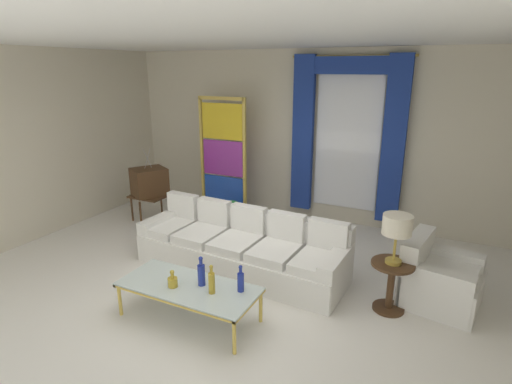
{
  "coord_description": "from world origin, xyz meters",
  "views": [
    {
      "loc": [
        2.32,
        -3.85,
        2.69
      ],
      "look_at": [
        -0.04,
        0.9,
        1.05
      ],
      "focal_mm": 28.38,
      "sensor_mm": 36.0,
      "label": 1
    }
  ],
  "objects_px": {
    "bottle_crystal_tall": "(241,281)",
    "round_side_table": "(391,282)",
    "bottle_ruby_flask": "(212,282)",
    "bottle_amber_squat": "(201,274)",
    "bottle_blue_decanter": "(173,281)",
    "stained_glass_divider": "(223,160)",
    "vintage_tv": "(149,183)",
    "peacock_figurine": "(230,213)",
    "table_lamp_brass": "(397,227)",
    "armchair_white": "(436,280)",
    "couch_white_long": "(243,247)",
    "coffee_table": "(188,288)"
  },
  "relations": [
    {
      "from": "couch_white_long",
      "to": "bottle_ruby_flask",
      "type": "xyz_separation_m",
      "value": [
        0.35,
        -1.33,
        0.24
      ]
    },
    {
      "from": "vintage_tv",
      "to": "stained_glass_divider",
      "type": "xyz_separation_m",
      "value": [
        0.99,
        0.9,
        0.33
      ]
    },
    {
      "from": "stained_glass_divider",
      "to": "peacock_figurine",
      "type": "distance_m",
      "value": 1.01
    },
    {
      "from": "bottle_crystal_tall",
      "to": "bottle_ruby_flask",
      "type": "relative_size",
      "value": 0.93
    },
    {
      "from": "bottle_blue_decanter",
      "to": "table_lamp_brass",
      "type": "height_order",
      "value": "table_lamp_brass"
    },
    {
      "from": "stained_glass_divider",
      "to": "couch_white_long",
      "type": "bearing_deg",
      "value": -52.39
    },
    {
      "from": "bottle_blue_decanter",
      "to": "round_side_table",
      "type": "distance_m",
      "value": 2.45
    },
    {
      "from": "bottle_crystal_tall",
      "to": "vintage_tv",
      "type": "bearing_deg",
      "value": 145.66
    },
    {
      "from": "round_side_table",
      "to": "peacock_figurine",
      "type": "bearing_deg",
      "value": 153.74
    },
    {
      "from": "table_lamp_brass",
      "to": "armchair_white",
      "type": "bearing_deg",
      "value": 41.42
    },
    {
      "from": "couch_white_long",
      "to": "table_lamp_brass",
      "type": "relative_size",
      "value": 5.19
    },
    {
      "from": "coffee_table",
      "to": "stained_glass_divider",
      "type": "xyz_separation_m",
      "value": [
        -1.36,
        3.04,
        0.68
      ]
    },
    {
      "from": "couch_white_long",
      "to": "armchair_white",
      "type": "distance_m",
      "value": 2.47
    },
    {
      "from": "armchair_white",
      "to": "stained_glass_divider",
      "type": "relative_size",
      "value": 0.43
    },
    {
      "from": "couch_white_long",
      "to": "round_side_table",
      "type": "relative_size",
      "value": 4.97
    },
    {
      "from": "round_side_table",
      "to": "vintage_tv",
      "type": "bearing_deg",
      "value": 167.14
    },
    {
      "from": "bottle_amber_squat",
      "to": "bottle_ruby_flask",
      "type": "relative_size",
      "value": 1.05
    },
    {
      "from": "round_side_table",
      "to": "table_lamp_brass",
      "type": "relative_size",
      "value": 1.04
    },
    {
      "from": "bottle_crystal_tall",
      "to": "bottle_ruby_flask",
      "type": "xyz_separation_m",
      "value": [
        -0.25,
        -0.17,
        0.01
      ]
    },
    {
      "from": "bottle_amber_squat",
      "to": "table_lamp_brass",
      "type": "height_order",
      "value": "table_lamp_brass"
    },
    {
      "from": "couch_white_long",
      "to": "vintage_tv",
      "type": "bearing_deg",
      "value": 160.38
    },
    {
      "from": "bottle_blue_decanter",
      "to": "vintage_tv",
      "type": "bearing_deg",
      "value": 134.65
    },
    {
      "from": "couch_white_long",
      "to": "armchair_white",
      "type": "height_order",
      "value": "couch_white_long"
    },
    {
      "from": "vintage_tv",
      "to": "peacock_figurine",
      "type": "xyz_separation_m",
      "value": [
        1.35,
        0.48,
        -0.51
      ]
    },
    {
      "from": "bottle_crystal_tall",
      "to": "armchair_white",
      "type": "height_order",
      "value": "armchair_white"
    },
    {
      "from": "peacock_figurine",
      "to": "table_lamp_brass",
      "type": "bearing_deg",
      "value": -26.26
    },
    {
      "from": "bottle_ruby_flask",
      "to": "armchair_white",
      "type": "height_order",
      "value": "armchair_white"
    },
    {
      "from": "coffee_table",
      "to": "round_side_table",
      "type": "bearing_deg",
      "value": 30.64
    },
    {
      "from": "bottle_blue_decanter",
      "to": "stained_glass_divider",
      "type": "relative_size",
      "value": 0.09
    },
    {
      "from": "bottle_blue_decanter",
      "to": "vintage_tv",
      "type": "distance_m",
      "value": 3.15
    },
    {
      "from": "armchair_white",
      "to": "table_lamp_brass",
      "type": "distance_m",
      "value": 0.96
    },
    {
      "from": "couch_white_long",
      "to": "vintage_tv",
      "type": "height_order",
      "value": "vintage_tv"
    },
    {
      "from": "armchair_white",
      "to": "stained_glass_divider",
      "type": "height_order",
      "value": "stained_glass_divider"
    },
    {
      "from": "coffee_table",
      "to": "bottle_amber_squat",
      "type": "relative_size",
      "value": 4.55
    },
    {
      "from": "bottle_blue_decanter",
      "to": "bottle_crystal_tall",
      "type": "bearing_deg",
      "value": 19.26
    },
    {
      "from": "round_side_table",
      "to": "table_lamp_brass",
      "type": "bearing_deg",
      "value": 180.0
    },
    {
      "from": "vintage_tv",
      "to": "armchair_white",
      "type": "height_order",
      "value": "vintage_tv"
    },
    {
      "from": "bottle_crystal_tall",
      "to": "vintage_tv",
      "type": "distance_m",
      "value": 3.54
    },
    {
      "from": "vintage_tv",
      "to": "bottle_crystal_tall",
      "type": "bearing_deg",
      "value": -34.34
    },
    {
      "from": "armchair_white",
      "to": "bottle_blue_decanter",
      "type": "bearing_deg",
      "value": -147.03
    },
    {
      "from": "couch_white_long",
      "to": "round_side_table",
      "type": "bearing_deg",
      "value": -4.56
    },
    {
      "from": "coffee_table",
      "to": "armchair_white",
      "type": "height_order",
      "value": "armchair_white"
    },
    {
      "from": "vintage_tv",
      "to": "armchair_white",
      "type": "xyz_separation_m",
      "value": [
        4.77,
        -0.58,
        -0.44
      ]
    },
    {
      "from": "peacock_figurine",
      "to": "round_side_table",
      "type": "xyz_separation_m",
      "value": [
        2.96,
        -1.46,
        0.14
      ]
    },
    {
      "from": "bottle_amber_squat",
      "to": "vintage_tv",
      "type": "xyz_separation_m",
      "value": [
        -2.47,
        2.07,
        0.18
      ]
    },
    {
      "from": "bottle_ruby_flask",
      "to": "vintage_tv",
      "type": "xyz_separation_m",
      "value": [
        -2.66,
        2.16,
        0.19
      ]
    },
    {
      "from": "bottle_crystal_tall",
      "to": "round_side_table",
      "type": "height_order",
      "value": "bottle_crystal_tall"
    },
    {
      "from": "coffee_table",
      "to": "vintage_tv",
      "type": "height_order",
      "value": "vintage_tv"
    },
    {
      "from": "armchair_white",
      "to": "stained_glass_divider",
      "type": "xyz_separation_m",
      "value": [
        -3.78,
        1.48,
        0.77
      ]
    },
    {
      "from": "coffee_table",
      "to": "bottle_amber_squat",
      "type": "distance_m",
      "value": 0.22
    }
  ]
}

